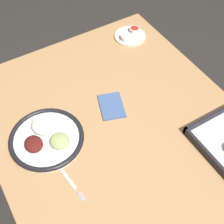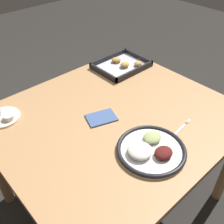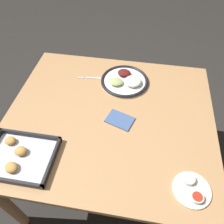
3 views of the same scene
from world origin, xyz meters
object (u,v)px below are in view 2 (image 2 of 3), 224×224
Objects in this scene: dinner_plate at (151,150)px; fork at (179,131)px; napkin at (101,118)px; baking_tray at (122,65)px; saucer_plate at (3,116)px.

dinner_plate is 0.19m from fork.
dinner_plate reaches higher than fork.
napkin reaches higher than fork.
baking_tray is (0.42, 0.61, -0.00)m from dinner_plate.
dinner_plate reaches higher than baking_tray.
dinner_plate is at bearing -88.03° from napkin.
fork is 0.62× the size of baking_tray.
fork is at bearing -48.82° from saucer_plate.
saucer_plate reaches higher than napkin.
saucer_plate is at bearing 124.26° from fork.
napkin is (-0.43, -0.30, -0.01)m from baking_tray.
dinner_plate reaches higher than napkin.
napkin is (-0.01, 0.31, -0.01)m from dinner_plate.
saucer_plate reaches higher than fork.
baking_tray is (0.23, 0.62, 0.01)m from fork.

